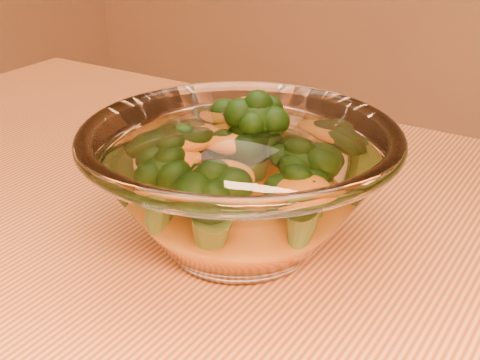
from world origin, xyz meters
name	(u,v)px	position (x,y,z in m)	size (l,w,h in m)	color
glass_bowl	(240,186)	(-0.08, 0.08, 0.80)	(0.22, 0.22, 0.10)	white
cheese_sauce	(240,212)	(-0.08, 0.08, 0.78)	(0.11, 0.11, 0.03)	orange
broccoli_heap	(239,164)	(-0.09, 0.09, 0.81)	(0.14, 0.15, 0.08)	black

